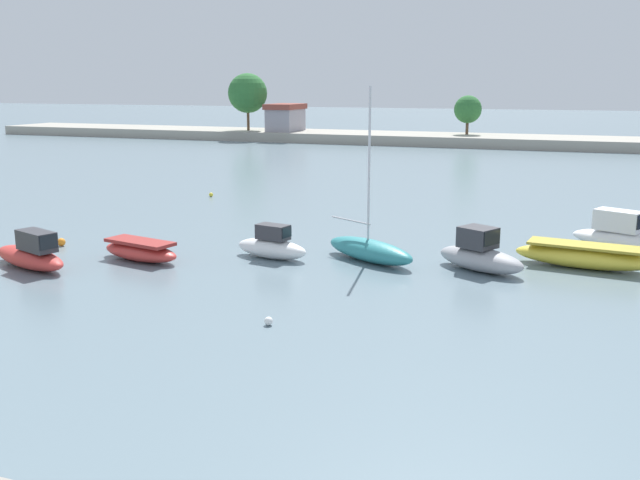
% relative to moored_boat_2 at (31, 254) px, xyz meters
% --- Properties ---
extents(moored_boat_2, '(4.81, 2.81, 1.61)m').
position_rel_moored_boat_2_xyz_m(moored_boat_2, '(0.00, 0.00, 0.00)').
color(moored_boat_2, '#C63833').
rests_on(moored_boat_2, ground).
extents(moored_boat_3, '(4.16, 2.16, 0.88)m').
position_rel_moored_boat_2_xyz_m(moored_boat_3, '(3.46, 2.60, -0.15)').
color(moored_boat_3, '#C63833').
rests_on(moored_boat_3, ground).
extents(moored_boat_4, '(3.62, 1.81, 1.48)m').
position_rel_moored_boat_2_xyz_m(moored_boat_4, '(8.55, 4.91, -0.02)').
color(moored_boat_4, white).
rests_on(moored_boat_4, ground).
extents(moored_boat_5, '(4.82, 3.51, 7.28)m').
position_rel_moored_boat_2_xyz_m(moored_boat_5, '(12.64, 5.86, -0.06)').
color(moored_boat_5, teal).
rests_on(moored_boat_5, ground).
extents(moored_boat_6, '(4.14, 3.14, 1.76)m').
position_rel_moored_boat_2_xyz_m(moored_boat_6, '(17.24, 5.93, 0.07)').
color(moored_boat_6, '#9E9EA3').
rests_on(moored_boat_6, ground).
extents(moored_boat_7, '(5.62, 2.29, 0.98)m').
position_rel_moored_boat_2_xyz_m(moored_boat_7, '(21.14, 7.85, -0.09)').
color(moored_boat_7, yellow).
rests_on(moored_boat_7, ground).
extents(moored_boat_8, '(5.32, 3.68, 1.78)m').
position_rel_moored_boat_2_xyz_m(moored_boat_8, '(22.89, 11.80, 0.04)').
color(moored_boat_8, white).
rests_on(moored_boat_8, ground).
extents(mooring_buoy_0, '(0.27, 0.27, 0.27)m').
position_rel_moored_boat_2_xyz_m(mooring_buoy_0, '(11.97, -3.04, -0.43)').
color(mooring_buoy_0, white).
rests_on(mooring_buoy_0, ground).
extents(mooring_buoy_1, '(0.28, 0.28, 0.28)m').
position_rel_moored_boat_2_xyz_m(mooring_buoy_1, '(-2.14, 18.91, -0.43)').
color(mooring_buoy_1, yellow).
rests_on(mooring_buoy_1, ground).
extents(mooring_buoy_2, '(0.37, 0.37, 0.37)m').
position_rel_moored_boat_2_xyz_m(mooring_buoy_2, '(-1.56, 3.63, -0.38)').
color(mooring_buoy_2, orange).
rests_on(mooring_buoy_2, ground).
extents(distant_shoreline, '(122.35, 9.49, 8.68)m').
position_rel_moored_boat_2_xyz_m(distant_shoreline, '(10.96, 65.30, 1.48)').
color(distant_shoreline, '#9E998C').
rests_on(distant_shoreline, ground).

